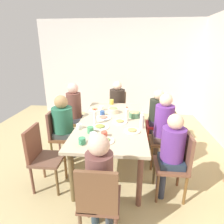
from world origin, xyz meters
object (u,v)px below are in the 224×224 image
object	(u,v)px
plate_2	(103,117)
bowl_0	(113,110)
chair_4	(59,133)
chair_6	(177,161)
person_6	(171,149)
person_7	(157,113)
plate_4	(95,109)
dining_table	(112,125)
bottle_2	(142,121)
chair_0	(71,119)
cup_1	(90,130)
cup_5	(79,126)
plate_1	(120,122)
person_4	(64,122)
plate_0	(105,140)
plate_5	(132,131)
cup_6	(104,134)
cup_7	(101,108)
person_3	(117,102)
person_0	(75,108)
cup_0	(93,136)
chair_5	(42,154)
cup_3	(102,113)
bottle_1	(127,114)
bowl_1	(135,114)
bottle_0	(95,117)
cup_2	(82,141)
cup_4	(111,102)
person_1	(100,178)
chair_3	(117,109)
chair_1	(99,199)
chair_7	(161,122)
plate_3	(100,127)

from	to	relation	value
plate_2	bowl_0	bearing A→B (deg)	153.02
chair_4	chair_6	world-z (taller)	same
person_6	person_7	bearing A→B (deg)	179.94
chair_6	plate_4	bearing A→B (deg)	-132.79
dining_table	bottle_2	distance (m)	0.55
chair_0	cup_1	bearing A→B (deg)	29.30
cup_5	plate_1	bearing A→B (deg)	116.73
person_4	plate_0	xyz separation A→B (m)	(0.70, 0.78, 0.07)
plate_5	cup_1	distance (m)	0.58
chair_4	cup_6	bearing A→B (deg)	56.02
cup_7	person_3	bearing A→B (deg)	162.78
plate_5	plate_2	bearing A→B (deg)	-135.07
plate_1	cup_5	world-z (taller)	cup_5
person_4	plate_5	xyz separation A→B (m)	(0.37, 1.12, 0.07)
person_3	chair_4	bearing A→B (deg)	-34.69
chair_6	person_0	bearing A→B (deg)	-128.21
chair_6	person_7	size ratio (longest dim) A/B	0.79
person_3	person_6	size ratio (longest dim) A/B	1.03
cup_0	plate_0	bearing A→B (deg)	73.96
person_7	chair_5	bearing A→B (deg)	-51.79
cup_3	bottle_1	bearing A→B (deg)	62.29
bowl_1	bottle_0	bearing A→B (deg)	-60.50
cup_6	cup_2	bearing A→B (deg)	-48.91
cup_4	plate_2	bearing A→B (deg)	-4.14
chair_0	bottle_0	size ratio (longest dim) A/B	3.72
dining_table	person_3	xyz separation A→B (m)	(-1.29, 0.00, 0.03)
bowl_0	cup_0	world-z (taller)	bowl_0
person_1	bowl_1	size ratio (longest dim) A/B	6.22
plate_1	plate_2	distance (m)	0.32
person_4	plate_5	world-z (taller)	person_4
chair_0	chair_5	size ratio (longest dim) A/B	1.00
plate_2	cup_1	xyz separation A→B (m)	(0.57, -0.10, 0.03)
chair_0	chair_3	xyz separation A→B (m)	(-0.71, 0.90, 0.00)
chair_6	cup_4	distance (m)	1.90
chair_0	plate_2	bearing A→B (deg)	52.46
person_0	person_6	world-z (taller)	person_0
plate_4	bowl_0	size ratio (longest dim) A/B	1.10
cup_3	cup_5	size ratio (longest dim) A/B	1.01
person_0	cup_3	bearing A→B (deg)	55.39
chair_1	person_3	bearing A→B (deg)	180.00
chair_6	bowl_0	distance (m)	1.42
bottle_1	chair_7	bearing A→B (deg)	134.30
plate_3	plate_5	distance (m)	0.48
plate_5	cup_4	xyz separation A→B (m)	(-1.29, -0.41, 0.04)
bowl_1	cup_7	size ratio (longest dim) A/B	1.61
chair_7	bowl_0	size ratio (longest dim) A/B	4.77
chair_3	person_1	bearing A→B (deg)	0.00
plate_5	bowl_1	distance (m)	0.57
chair_3	plate_2	xyz separation A→B (m)	(1.28, -0.15, 0.27)
chair_5	cup_4	bearing A→B (deg)	153.28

